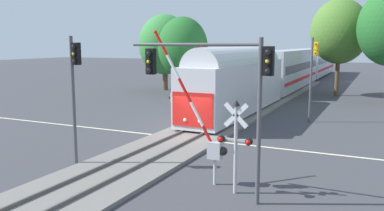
# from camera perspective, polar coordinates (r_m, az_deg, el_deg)

# --- Properties ---
(ground_plane) EXTENTS (220.00, 220.00, 0.00)m
(ground_plane) POSITION_cam_1_polar(r_m,az_deg,el_deg) (24.71, -0.54, -4.67)
(ground_plane) COLOR #3D3D42
(road_centre_stripe) EXTENTS (44.00, 0.20, 0.01)m
(road_centre_stripe) POSITION_cam_1_polar(r_m,az_deg,el_deg) (24.71, -0.54, -4.66)
(road_centre_stripe) COLOR beige
(road_centre_stripe) RESTS_ON ground
(railway_track) EXTENTS (4.40, 80.00, 0.32)m
(railway_track) POSITION_cam_1_polar(r_m,az_deg,el_deg) (24.69, -0.54, -4.46)
(railway_track) COLOR slate
(railway_track) RESTS_ON ground
(commuter_train) EXTENTS (3.04, 63.09, 5.16)m
(commuter_train) POSITION_cam_1_polar(r_m,az_deg,el_deg) (52.92, 13.90, 5.25)
(commuter_train) COLOR silver
(commuter_train) RESTS_ON railway_track
(crossing_gate_near) EXTENTS (3.32, 0.40, 6.28)m
(crossing_gate_near) POSITION_cam_1_polar(r_m,az_deg,el_deg) (16.50, 2.25, -4.20)
(crossing_gate_near) COLOR #B7B7BC
(crossing_gate_near) RESTS_ON ground
(crossing_signal_mast) EXTENTS (1.36, 0.44, 3.65)m
(crossing_signal_mast) POSITION_cam_1_polar(r_m,az_deg,el_deg) (15.43, 6.14, -4.44)
(crossing_signal_mast) COLOR #B2B2B7
(crossing_signal_mast) RESTS_ON ground
(crossing_gate_far) EXTENTS (3.06, 0.40, 5.80)m
(crossing_gate_far) POSITION_cam_1_polar(r_m,az_deg,el_deg) (32.28, -2.07, 1.98)
(crossing_gate_far) COLOR #B7B7BC
(crossing_gate_far) RESTS_ON ground
(traffic_signal_far_side) EXTENTS (0.53, 0.38, 6.15)m
(traffic_signal_far_side) POSITION_cam_1_polar(r_m,az_deg,el_deg) (30.52, 16.70, 5.32)
(traffic_signal_far_side) COLOR #4C4C51
(traffic_signal_far_side) RESTS_ON ground
(traffic_signal_near_right) EXTENTS (5.58, 0.38, 5.94)m
(traffic_signal_near_right) POSITION_cam_1_polar(r_m,az_deg,el_deg) (14.59, 3.94, 3.94)
(traffic_signal_near_right) COLOR #4C4C51
(traffic_signal_near_right) RESTS_ON ground
(traffic_signal_median) EXTENTS (0.53, 0.38, 6.07)m
(traffic_signal_median) POSITION_cam_1_polar(r_m,az_deg,el_deg) (19.24, -16.23, 3.38)
(traffic_signal_median) COLOR #4C4C51
(traffic_signal_median) RESTS_ON ground
(oak_behind_train) EXTENTS (5.40, 5.40, 8.58)m
(oak_behind_train) POSITION_cam_1_polar(r_m,az_deg,el_deg) (44.02, -1.30, 8.18)
(oak_behind_train) COLOR #4C3828
(oak_behind_train) RESTS_ON ground
(pine_left_background) EXTENTS (6.39, 6.39, 9.26)m
(pine_left_background) POSITION_cam_1_polar(r_m,az_deg,el_deg) (50.14, -3.84, 8.56)
(pine_left_background) COLOR brown
(pine_left_background) RESTS_ON ground
(elm_centre_background) EXTENTS (6.12, 6.12, 10.52)m
(elm_centre_background) POSITION_cam_1_polar(r_m,az_deg,el_deg) (47.24, 20.07, 9.76)
(elm_centre_background) COLOR brown
(elm_centre_background) RESTS_ON ground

